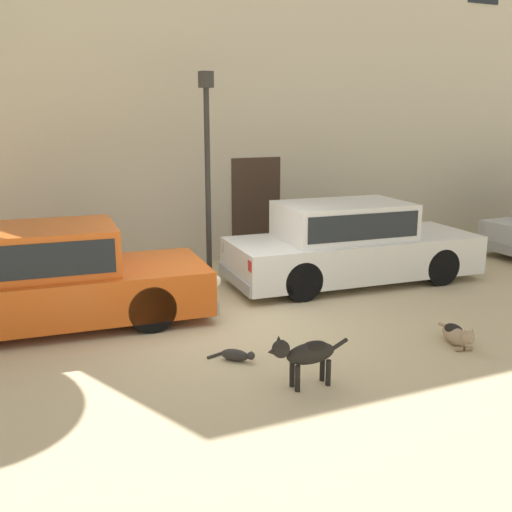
{
  "coord_description": "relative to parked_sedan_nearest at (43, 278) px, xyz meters",
  "views": [
    {
      "loc": [
        -3.11,
        -7.92,
        3.03
      ],
      "look_at": [
        0.5,
        0.2,
        0.9
      ],
      "focal_mm": 42.45,
      "sensor_mm": 36.0,
      "label": 1
    }
  ],
  "objects": [
    {
      "name": "stray_cat",
      "position": [
        2.03,
        -2.31,
        -0.64
      ],
      "size": [
        0.51,
        0.46,
        0.16
      ],
      "rotation": [
        0.0,
        0.0,
        5.52
      ],
      "color": "#2D2B28",
      "rests_on": "ground_plane"
    },
    {
      "name": "stray_dog_spotted",
      "position": [
        2.46,
        -3.3,
        -0.31
      ],
      "size": [
        1.01,
        0.21,
        0.64
      ],
      "rotation": [
        0.0,
        0.0,
        3.12
      ],
      "color": "black",
      "rests_on": "ground_plane"
    },
    {
      "name": "parked_sedan_nearest",
      "position": [
        0.0,
        0.0,
        0.0
      ],
      "size": [
        4.88,
        2.07,
        1.46
      ],
      "rotation": [
        0.0,
        0.0,
        -0.07
      ],
      "color": "#D15619",
      "rests_on": "ground_plane"
    },
    {
      "name": "street_lamp",
      "position": [
        3.08,
        1.6,
        1.67
      ],
      "size": [
        0.22,
        0.22,
        3.71
      ],
      "color": "#2D2B28",
      "rests_on": "ground_plane"
    },
    {
      "name": "ground_plane",
      "position": [
        2.52,
        -0.91,
        -0.72
      ],
      "size": [
        80.0,
        80.0,
        0.0
      ],
      "primitive_type": "plane",
      "color": "tan"
    },
    {
      "name": "stray_dog_tan",
      "position": [
        4.91,
        -3.01,
        -0.57
      ],
      "size": [
        0.39,
        0.96,
        0.34
      ],
      "rotation": [
        0.0,
        0.0,
        4.43
      ],
      "color": "#997F60",
      "rests_on": "ground_plane"
    },
    {
      "name": "apartment_block",
      "position": [
        7.16,
        5.93,
        3.72
      ],
      "size": [
        17.63,
        6.53,
        8.88
      ],
      "color": "#BCB299",
      "rests_on": "ground_plane"
    },
    {
      "name": "parked_sedan_second",
      "position": [
        5.26,
        0.19,
        0.01
      ],
      "size": [
        4.75,
        1.97,
        1.46
      ],
      "rotation": [
        0.0,
        0.0,
        -0.06
      ],
      "color": "silver",
      "rests_on": "ground_plane"
    }
  ]
}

